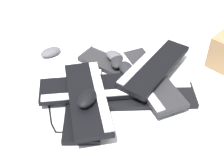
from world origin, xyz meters
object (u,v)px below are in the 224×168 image
mouse_3 (127,69)px  keyboard_6 (154,66)px  keyboard_0 (122,66)px  keyboard_5 (88,97)px  keyboard_1 (84,103)px  mouse_1 (87,98)px  mouse_2 (117,61)px  mouse_0 (115,57)px  mouse_4 (51,52)px  keyboard_4 (90,89)px  keyboard_3 (149,79)px  keyboard_2 (146,96)px

mouse_3 → keyboard_6: bearing=-112.3°
keyboard_0 → keyboard_5: bearing=149.0°
keyboard_1 → mouse_1: mouse_1 is taller
mouse_2 → mouse_0: bearing=26.4°
mouse_3 → mouse_2: bearing=17.6°
keyboard_5 → mouse_4: keyboard_5 is taller
keyboard_4 → mouse_2: 0.23m
keyboard_3 → mouse_2: mouse_2 is taller
keyboard_0 → mouse_4: (0.13, 0.36, 0.01)m
keyboard_4 → keyboard_5: (-0.09, 0.01, 0.03)m
keyboard_1 → mouse_2: (0.24, -0.16, 0.04)m
keyboard_0 → keyboard_2: 0.23m
keyboard_2 → keyboard_3: keyboard_3 is taller
keyboard_6 → mouse_4: size_ratio=4.01×
keyboard_0 → mouse_1: size_ratio=4.00×
keyboard_5 → keyboard_3: bearing=-63.8°
mouse_0 → mouse_3: (-0.10, -0.05, 0.00)m
mouse_4 → keyboard_6: bearing=125.8°
keyboard_4 → keyboard_5: 0.09m
keyboard_2 → mouse_0: 0.28m
keyboard_4 → keyboard_6: 0.32m
keyboard_0 → keyboard_4: (-0.19, 0.16, 0.03)m
keyboard_4 → keyboard_6: size_ratio=1.02×
mouse_0 → keyboard_4: bearing=-68.4°
keyboard_2 → keyboard_5: (-0.06, 0.26, 0.06)m
keyboard_5 → keyboard_6: 0.36m
keyboard_1 → keyboard_3: size_ratio=0.96×
keyboard_4 → keyboard_6: keyboard_6 is taller
mouse_1 → mouse_3: mouse_1 is taller
keyboard_4 → mouse_4: 0.38m
keyboard_6 → mouse_1: mouse_1 is taller
mouse_1 → mouse_2: bearing=-179.3°
keyboard_3 → keyboard_6: keyboard_6 is taller
keyboard_3 → mouse_3: 0.12m
mouse_1 → keyboard_3: bearing=148.1°
keyboard_0 → keyboard_2: bearing=-156.8°
keyboard_0 → mouse_2: bearing=97.4°
keyboard_2 → keyboard_3: bearing=-15.4°
keyboard_1 → keyboard_2: size_ratio=1.01×
keyboard_0 → keyboard_1: (-0.24, 0.18, 0.00)m
keyboard_6 → mouse_0: (0.11, 0.18, -0.02)m
keyboard_4 → mouse_0: bearing=-29.7°
keyboard_0 → mouse_1: mouse_1 is taller
mouse_4 → mouse_0: bearing=132.0°
keyboard_1 → mouse_2: mouse_2 is taller
keyboard_1 → keyboard_3: keyboard_3 is taller
keyboard_2 → mouse_3: 0.17m
keyboard_2 → keyboard_1: bearing=96.3°
mouse_1 → mouse_4: (0.44, 0.20, -0.09)m
keyboard_4 → keyboard_5: size_ratio=0.98×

